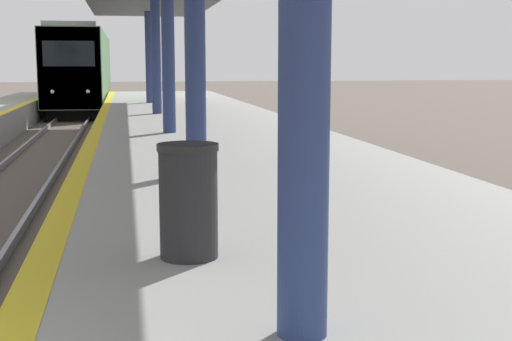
# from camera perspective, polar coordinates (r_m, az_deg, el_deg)

# --- Properties ---
(train) EXTENTS (2.79, 20.23, 4.49)m
(train) POSITION_cam_1_polar(r_m,az_deg,el_deg) (42.71, -13.73, 7.89)
(train) COLOR black
(train) RESTS_ON ground
(trash_bin) EXTENTS (0.52, 0.52, 0.98)m
(trash_bin) POSITION_cam_1_polar(r_m,az_deg,el_deg) (6.10, -5.42, -2.43)
(trash_bin) COLOR #262628
(trash_bin) RESTS_ON platform_right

